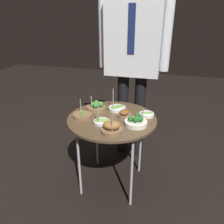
% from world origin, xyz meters
% --- Properties ---
extents(ground_plane, '(8.00, 8.00, 0.00)m').
position_xyz_m(ground_plane, '(0.00, 0.00, 0.00)').
color(ground_plane, black).
extents(serving_cart, '(0.70, 0.70, 0.64)m').
position_xyz_m(serving_cart, '(0.00, 0.00, 0.60)').
color(serving_cart, brown).
rests_on(serving_cart, ground_plane).
extents(bowl_roast_back_right, '(0.11, 0.11, 0.06)m').
position_xyz_m(bowl_roast_back_right, '(0.09, 0.05, 0.66)').
color(bowl_roast_back_right, brown).
rests_on(bowl_roast_back_right, serving_cart).
extents(bowl_asparagus_near_rim, '(0.12, 0.12, 0.18)m').
position_xyz_m(bowl_asparagus_near_rim, '(-0.05, -0.11, 0.65)').
color(bowl_asparagus_near_rim, silver).
rests_on(bowl_asparagus_near_rim, serving_cart).
extents(bowl_broccoli_front_right, '(0.16, 0.16, 0.13)m').
position_xyz_m(bowl_broccoli_front_right, '(-0.17, 0.12, 0.67)').
color(bowl_broccoli_front_right, brown).
rests_on(bowl_broccoli_front_right, serving_cart).
extents(bowl_broccoli_mid_right, '(0.17, 0.17, 0.14)m').
position_xyz_m(bowl_broccoli_mid_right, '(0.20, -0.07, 0.67)').
color(bowl_broccoli_mid_right, silver).
rests_on(bowl_broccoli_mid_right, serving_cart).
extents(bowl_asparagus_far_rim, '(0.14, 0.14, 0.18)m').
position_xyz_m(bowl_asparagus_far_rim, '(-0.00, 0.16, 0.66)').
color(bowl_asparagus_far_rim, silver).
rests_on(bowl_asparagus_far_rim, serving_cart).
extents(bowl_roast_front_left, '(0.15, 0.15, 0.14)m').
position_xyz_m(bowl_roast_front_left, '(0.06, -0.22, 0.68)').
color(bowl_roast_front_left, brown).
rests_on(bowl_roast_front_left, serving_cart).
extents(bowl_asparagus_back_left, '(0.12, 0.12, 0.03)m').
position_xyz_m(bowl_asparagus_back_left, '(0.26, 0.11, 0.65)').
color(bowl_asparagus_back_left, white).
rests_on(bowl_asparagus_back_left, serving_cart).
extents(bowl_asparagus_center, '(0.15, 0.15, 0.13)m').
position_xyz_m(bowl_asparagus_center, '(-0.23, -0.05, 0.65)').
color(bowl_asparagus_center, brown).
rests_on(bowl_asparagus_center, serving_cart).
extents(waiter_figure, '(0.65, 0.24, 1.75)m').
position_xyz_m(waiter_figure, '(0.06, 0.51, 1.11)').
color(waiter_figure, black).
rests_on(waiter_figure, ground_plane).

